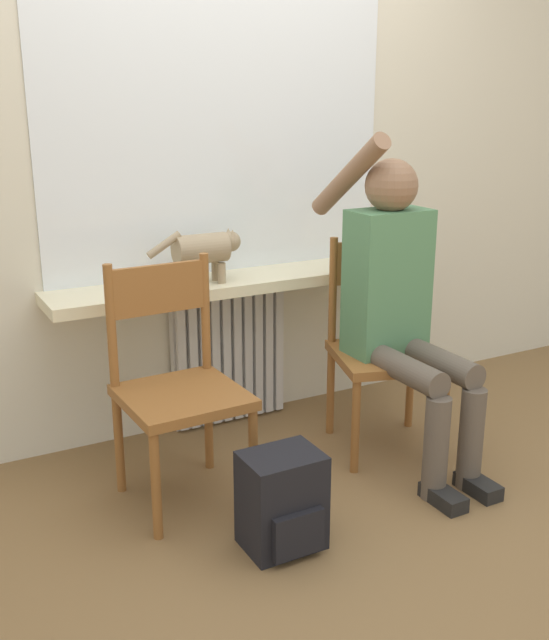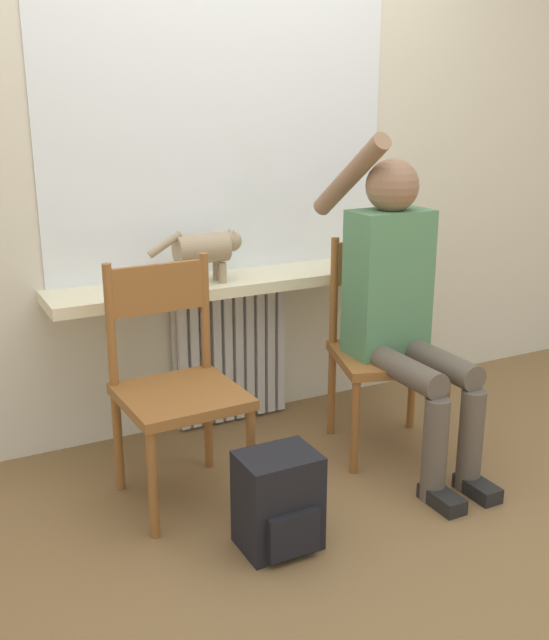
# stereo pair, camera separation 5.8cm
# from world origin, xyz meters

# --- Properties ---
(ground_plane) EXTENTS (12.00, 12.00, 0.00)m
(ground_plane) POSITION_xyz_m (0.00, 0.00, 0.00)
(ground_plane) COLOR brown
(wall_with_window) EXTENTS (7.00, 0.06, 2.70)m
(wall_with_window) POSITION_xyz_m (0.00, 1.23, 1.35)
(wall_with_window) COLOR beige
(wall_with_window) RESTS_ON ground_plane
(radiator) EXTENTS (0.57, 0.08, 0.69)m
(radiator) POSITION_xyz_m (0.00, 1.15, 0.35)
(radiator) COLOR silver
(radiator) RESTS_ON ground_plane
(windowsill) EXTENTS (1.73, 0.32, 0.05)m
(windowsill) POSITION_xyz_m (0.00, 1.04, 0.72)
(windowsill) COLOR beige
(windowsill) RESTS_ON radiator
(window_glass) EXTENTS (1.66, 0.01, 1.35)m
(window_glass) POSITION_xyz_m (0.00, 1.20, 1.42)
(window_glass) COLOR white
(window_glass) RESTS_ON windowsill
(chair_left) EXTENTS (0.46, 0.46, 0.94)m
(chair_left) POSITION_xyz_m (-0.48, 0.59, 0.48)
(chair_left) COLOR brown
(chair_left) RESTS_ON ground_plane
(chair_right) EXTENTS (0.56, 0.56, 0.94)m
(chair_right) POSITION_xyz_m (0.49, 0.59, 0.48)
(chair_right) COLOR brown
(chair_right) RESTS_ON ground_plane
(person) EXTENTS (0.36, 1.02, 1.40)m
(person) POSITION_xyz_m (0.48, 0.47, 0.72)
(person) COLOR brown
(person) RESTS_ON ground_plane
(cat) EXTENTS (0.43, 0.13, 0.24)m
(cat) POSITION_xyz_m (-0.18, 1.00, 0.89)
(cat) COLOR #9E896B
(cat) RESTS_ON windowsill
(backpack) EXTENTS (0.27, 0.24, 0.35)m
(backpack) POSITION_xyz_m (-0.30, 0.08, 0.17)
(backpack) COLOR black
(backpack) RESTS_ON ground_plane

